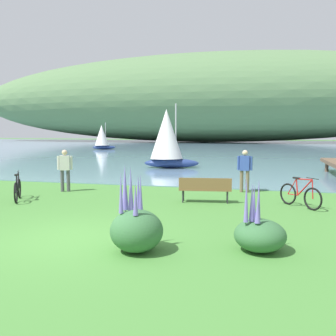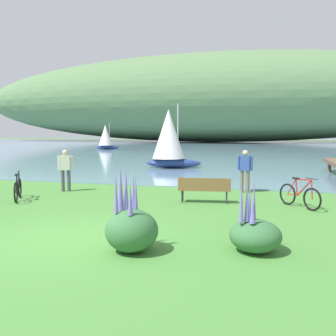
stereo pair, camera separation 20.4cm
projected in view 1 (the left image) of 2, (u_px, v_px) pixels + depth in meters
ground_plane at (71, 238)px, 8.57m from camera, size 200.00×200.00×0.00m
bay_water at (232, 147)px, 55.04m from camera, size 180.00×80.00×0.04m
distant_hillside at (206, 98)px, 80.22m from camera, size 110.73×28.00×18.91m
park_bench_near_camera at (205, 188)px, 12.77m from camera, size 1.85×0.71×0.88m
bicycle_leaning_near_bench at (18, 189)px, 13.18m from camera, size 0.94×1.56×1.01m
bicycle_beside_path at (300, 195)px, 12.00m from camera, size 1.21×1.37×1.01m
person_at_shoreline at (245, 168)px, 14.90m from camera, size 0.60×0.27×1.71m
person_on_the_grass at (65, 168)px, 15.09m from camera, size 0.57×0.34×1.71m
echium_bush_closest_to_camera at (136, 228)px, 7.58m from camera, size 1.09×1.09×1.77m
echium_bush_mid_cluster at (260, 234)px, 7.61m from camera, size 1.07×1.07×1.56m
sailboat_nearest_to_shore at (102, 137)px, 48.65m from camera, size 3.07×2.38×3.53m
sailboat_mid_bay at (167, 138)px, 24.24m from camera, size 3.70×2.48×4.21m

